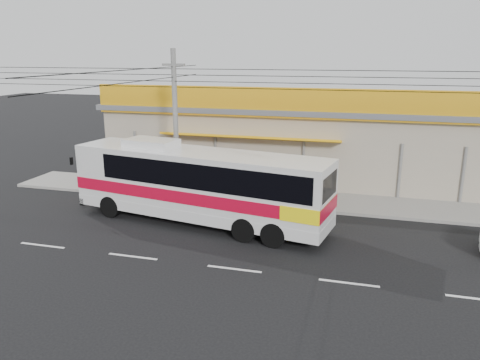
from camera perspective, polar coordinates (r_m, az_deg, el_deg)
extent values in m
plane|color=black|center=(19.18, 1.38, -7.64)|extent=(120.00, 120.00, 0.00)
cube|color=gray|center=(24.67, 4.76, -2.22)|extent=(30.00, 3.20, 0.15)
cube|color=#AA9D89|center=(29.55, 6.88, 4.69)|extent=(22.00, 8.00, 4.20)
cube|color=#5A5C62|center=(29.23, 7.02, 9.03)|extent=(22.60, 8.60, 0.30)
cube|color=gold|center=(25.12, 5.65, 9.33)|extent=(22.00, 0.24, 1.60)
cube|color=#A60D09|center=(25.51, 1.14, 9.49)|extent=(9.00, 0.10, 1.20)
cube|color=#157621|center=(24.84, 20.73, 8.37)|extent=(2.40, 0.10, 1.10)
cube|color=navy|center=(25.23, 26.89, 7.80)|extent=(2.20, 0.10, 1.10)
cube|color=#A60D09|center=(28.05, -13.06, 9.63)|extent=(3.00, 0.10, 1.10)
cube|color=#FBB10D|center=(25.62, 1.04, 5.23)|extent=(10.00, 1.20, 0.37)
cube|color=silver|center=(20.81, -5.08, -0.38)|extent=(12.07, 4.53, 2.86)
cube|color=red|center=(20.91, -5.05, -1.29)|extent=(12.12, 4.57, 0.54)
cube|color=yellow|center=(18.92, 8.46, -3.19)|extent=(2.00, 2.76, 0.59)
cube|color=black|center=(20.31, -3.44, 1.13)|extent=(10.14, 4.22, 1.08)
cube|color=black|center=(24.13, -17.13, 2.26)|extent=(0.54, 2.16, 1.48)
cube|color=silver|center=(21.78, -10.78, 4.45)|extent=(2.57, 1.78, 0.35)
cylinder|color=black|center=(22.70, -15.49, -3.14)|extent=(1.06, 0.49, 1.02)
cylinder|color=black|center=(24.33, -12.09, -1.69)|extent=(1.06, 0.49, 1.02)
cylinder|color=black|center=(18.61, 4.10, -6.71)|extent=(1.06, 0.49, 1.02)
cylinder|color=black|center=(20.56, 6.39, -4.59)|extent=(1.06, 0.49, 1.02)
imported|color=maroon|center=(27.51, -14.54, 0.48)|extent=(2.12, 1.28, 1.05)
imported|color=black|center=(26.62, -16.02, -0.05)|extent=(1.92, 0.92, 1.11)
cylinder|color=#61615F|center=(23.52, -7.83, 6.25)|extent=(0.25, 0.25, 7.68)
cube|color=#61615F|center=(23.24, -8.11, 13.75)|extent=(1.15, 0.12, 0.12)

